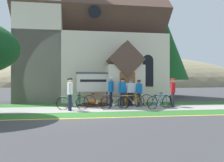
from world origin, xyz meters
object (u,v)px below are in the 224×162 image
object	(u,v)px
bicycle_yellow	(160,102)
bicycle_blue	(98,101)
bicycle_red	(132,101)
bicycle_orange	(156,100)
cyclist_in_yellow_jersey	(173,90)
bicycle_white	(73,103)
cyclist_in_green_jersey	(131,90)
church_sign	(93,83)
cyclist_in_blue_jersey	(139,91)
roadside_conifer	(167,51)
bicycle_silver	(115,103)
cyclist_in_red_jersey	(123,90)
cyclist_in_white_jersey	(111,89)
cyclist_in_orange_jersey	(70,91)

from	to	relation	value
bicycle_yellow	bicycle_blue	size ratio (longest dim) A/B	1.02
bicycle_red	bicycle_blue	bearing A→B (deg)	170.94
bicycle_orange	bicycle_blue	xyz separation A→B (m)	(-3.49, -0.06, -0.00)
bicycle_red	cyclist_in_yellow_jersey	bearing A→B (deg)	-2.04
bicycle_white	cyclist_in_green_jersey	bearing A→B (deg)	19.29
church_sign	cyclist_in_blue_jersey	bearing A→B (deg)	-27.69
bicycle_orange	roadside_conifer	distance (m)	10.14
bicycle_orange	bicycle_silver	bearing A→B (deg)	-159.85
bicycle_orange	bicycle_white	world-z (taller)	bicycle_orange
bicycle_red	cyclist_in_red_jersey	world-z (taller)	cyclist_in_red_jersey
bicycle_blue	bicycle_red	bearing A→B (deg)	-9.06
bicycle_blue	cyclist_in_green_jersey	size ratio (longest dim) A/B	1.00
bicycle_orange	cyclist_in_green_jersey	world-z (taller)	cyclist_in_green_jersey
bicycle_white	cyclist_in_green_jersey	world-z (taller)	cyclist_in_green_jersey
bicycle_orange	cyclist_in_yellow_jersey	world-z (taller)	cyclist_in_yellow_jersey
cyclist_in_blue_jersey	bicycle_silver	bearing A→B (deg)	-144.68
bicycle_blue	cyclist_in_blue_jersey	xyz separation A→B (m)	(2.51, 0.27, 0.55)
church_sign	cyclist_in_red_jersey	world-z (taller)	church_sign
bicycle_orange	bicycle_white	xyz separation A→B (m)	(-4.90, -0.76, -0.02)
bicycle_white	cyclist_in_white_jersey	xyz separation A→B (m)	(2.26, 1.39, 0.70)
cyclist_in_red_jersey	bicycle_orange	bearing A→B (deg)	-11.35
bicycle_yellow	cyclist_in_yellow_jersey	size ratio (longest dim) A/B	1.01
roadside_conifer	cyclist_in_white_jersey	bearing A→B (deg)	-131.49
cyclist_in_orange_jersey	roadside_conifer	world-z (taller)	roadside_conifer
cyclist_in_yellow_jersey	roadside_conifer	size ratio (longest dim) A/B	0.23
cyclist_in_white_jersey	bicycle_white	bearing A→B (deg)	-148.38
bicycle_yellow	bicycle_blue	xyz separation A→B (m)	(-3.36, 0.97, 0.01)
bicycle_yellow	cyclist_in_red_jersey	xyz separation A→B (m)	(-1.81, 1.43, 0.62)
bicycle_white	cyclist_in_yellow_jersey	size ratio (longest dim) A/B	1.04
cyclist_in_orange_jersey	cyclist_in_yellow_jersey	bearing A→B (deg)	7.94
cyclist_in_green_jersey	cyclist_in_yellow_jersey	world-z (taller)	cyclist_in_yellow_jersey
cyclist_in_red_jersey	bicycle_red	bearing A→B (deg)	-61.29
church_sign	bicycle_white	bearing A→B (deg)	-117.81
bicycle_yellow	bicycle_orange	world-z (taller)	bicycle_orange
church_sign	cyclist_in_green_jersey	size ratio (longest dim) A/B	1.35
bicycle_silver	cyclist_in_green_jersey	world-z (taller)	cyclist_in_green_jersey
bicycle_white	bicycle_silver	distance (m)	2.26
bicycle_yellow	bicycle_silver	bearing A→B (deg)	178.63
bicycle_blue	cyclist_in_yellow_jersey	distance (m)	4.44
bicycle_blue	roadside_conifer	distance (m)	12.04
cyclist_in_white_jersey	bicycle_yellow	bearing A→B (deg)	-33.72
bicycle_red	bicycle_silver	size ratio (longest dim) A/B	0.97
cyclist_in_white_jersey	cyclist_in_red_jersey	xyz separation A→B (m)	(0.69, -0.25, -0.06)
church_sign	cyclist_in_white_jersey	bearing A→B (deg)	-43.89
church_sign	cyclist_in_white_jersey	size ratio (longest dim) A/B	1.25
cyclist_in_red_jersey	cyclist_in_blue_jersey	bearing A→B (deg)	-10.58
cyclist_in_yellow_jersey	cyclist_in_orange_jersey	size ratio (longest dim) A/B	0.99
cyclist_in_white_jersey	cyclist_in_orange_jersey	xyz separation A→B (m)	(-2.41, -1.92, -0.06)
bicycle_blue	cyclist_in_yellow_jersey	xyz separation A→B (m)	(4.38, -0.40, 0.60)
bicycle_orange	bicycle_silver	distance (m)	2.83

